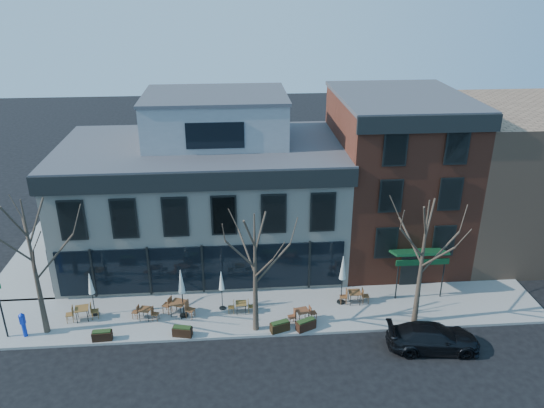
{
  "coord_description": "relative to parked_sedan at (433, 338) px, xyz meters",
  "views": [
    {
      "loc": [
        1.97,
        -28.13,
        18.22
      ],
      "look_at": [
        4.37,
        2.0,
        5.13
      ],
      "focal_mm": 35.0,
      "sensor_mm": 36.0,
      "label": 1
    }
  ],
  "objects": [
    {
      "name": "ground",
      "position": [
        -12.23,
        6.14,
        -0.7
      ],
      "size": [
        120.0,
        120.0,
        0.0
      ],
      "primitive_type": "plane",
      "color": "black",
      "rests_on": "ground"
    },
    {
      "name": "umbrella_0",
      "position": [
        -18.45,
        4.36,
        1.37
      ],
      "size": [
        0.43,
        0.43,
        2.72
      ],
      "color": "black",
      "rests_on": "sidewalk_front"
    },
    {
      "name": "tree_mid",
      "position": [
        -9.22,
        2.23,
        3.09
      ],
      "size": [
        3.5,
        3.55,
        7.04
      ],
      "color": "#382B21",
      "rests_on": "sidewalk_front"
    },
    {
      "name": "parked_sedan",
      "position": [
        0.0,
        0.0,
        0.0
      ],
      "size": [
        4.99,
        2.4,
        1.4
      ],
      "primitive_type": "imported",
      "rotation": [
        0.0,
        0.0,
        1.48
      ],
      "color": "black",
      "rests_on": "ground"
    },
    {
      "name": "tree_corner",
      "position": [
        -20.72,
        2.93,
        3.55
      ],
      "size": [
        3.93,
        3.98,
        7.92
      ],
      "color": "#382B21",
      "rests_on": "sidewalk_front"
    },
    {
      "name": "planter_3",
      "position": [
        -6.47,
        2.0,
        -0.24
      ],
      "size": [
        1.19,
        0.86,
        0.62
      ],
      "color": "black",
      "rests_on": "sidewalk_front"
    },
    {
      "name": "cafe_set_0",
      "position": [
        -19.01,
        3.89,
        -0.06
      ],
      "size": [
        1.87,
        0.85,
        0.96
      ],
      "color": "brown",
      "rests_on": "sidewalk_front"
    },
    {
      "name": "planter_0",
      "position": [
        -17.52,
        1.94,
        -0.26
      ],
      "size": [
        1.07,
        0.47,
        0.59
      ],
      "color": "black",
      "rests_on": "sidewalk_front"
    },
    {
      "name": "cafe_set_5",
      "position": [
        -3.23,
        4.32,
        -0.07
      ],
      "size": [
        1.79,
        0.73,
        0.94
      ],
      "color": "brown",
      "rests_on": "sidewalk_front"
    },
    {
      "name": "call_box",
      "position": [
        -21.77,
        2.62,
        0.24
      ],
      "size": [
        0.3,
        0.3,
        1.49
      ],
      "color": "#0E2DB8",
      "rests_on": "sidewalk_front"
    },
    {
      "name": "umbrella_1",
      "position": [
        -13.32,
        3.79,
        1.59
      ],
      "size": [
        0.49,
        0.49,
        3.04
      ],
      "color": "black",
      "rests_on": "sidewalk_front"
    },
    {
      "name": "sign_pole",
      "position": [
        -22.73,
        2.64,
        1.37
      ],
      "size": [
        0.5,
        0.1,
        3.4
      ],
      "color": "black",
      "rests_on": "sidewalk_front"
    },
    {
      "name": "umbrella_2",
      "position": [
        -11.09,
        4.36,
        1.22
      ],
      "size": [
        0.4,
        0.4,
        2.51
      ],
      "color": "black",
      "rests_on": "sidewalk_front"
    },
    {
      "name": "bg_building",
      "position": [
        10.77,
        12.14,
        4.3
      ],
      "size": [
        12.0,
        12.0,
        10.0
      ],
      "primitive_type": "cube",
      "color": "#8C664C",
      "rests_on": "ground"
    },
    {
      "name": "cafe_set_2",
      "position": [
        -13.6,
        3.92,
        -0.01
      ],
      "size": [
        2.03,
        1.27,
        1.06
      ],
      "color": "brown",
      "rests_on": "sidewalk_front"
    },
    {
      "name": "planter_1",
      "position": [
        -13.24,
        1.95,
        -0.26
      ],
      "size": [
        1.12,
        0.64,
        0.59
      ],
      "color": "black",
      "rests_on": "sidewalk_front"
    },
    {
      "name": "corner_building",
      "position": [
        -12.16,
        11.21,
        4.02
      ],
      "size": [
        18.39,
        10.39,
        11.1
      ],
      "color": "beige",
      "rests_on": "ground"
    },
    {
      "name": "cafe_set_4",
      "position": [
        -6.57,
        2.75,
        -0.09
      ],
      "size": [
        1.75,
        0.82,
        0.9
      ],
      "color": "brown",
      "rests_on": "sidewalk_front"
    },
    {
      "name": "sidewalk_side",
      "position": [
        -23.48,
        12.14,
        -0.63
      ],
      "size": [
        4.5,
        12.0,
        0.15
      ],
      "primitive_type": "cube",
      "color": "gray",
      "rests_on": "ground"
    },
    {
      "name": "tree_right",
      "position": [
        -0.22,
        2.23,
        3.32
      ],
      "size": [
        3.72,
        3.77,
        7.48
      ],
      "color": "#382B21",
      "rests_on": "sidewalk_front"
    },
    {
      "name": "planter_2",
      "position": [
        -7.92,
        1.97,
        -0.25
      ],
      "size": [
        1.14,
        0.74,
        0.59
      ],
      "color": "black",
      "rests_on": "sidewalk_front"
    },
    {
      "name": "cafe_set_3",
      "position": [
        -10.0,
        3.86,
        -0.13
      ],
      "size": [
        1.54,
        0.62,
        0.81
      ],
      "color": "brown",
      "rests_on": "sidewalk_front"
    },
    {
      "name": "umbrella_4",
      "position": [
        -4.01,
        4.43,
        1.68
      ],
      "size": [
        0.5,
        0.5,
        3.16
      ],
      "color": "black",
      "rests_on": "sidewalk_front"
    },
    {
      "name": "cafe_set_1",
      "position": [
        -15.45,
        3.66,
        -0.12
      ],
      "size": [
        1.64,
        0.79,
        0.84
      ],
      "color": "brown",
      "rests_on": "sidewalk_front"
    },
    {
      "name": "sidewalk_front",
      "position": [
        -8.98,
        3.99,
        -0.63
      ],
      "size": [
        33.5,
        4.7,
        0.15
      ],
      "primitive_type": "cube",
      "color": "gray",
      "rests_on": "ground"
    },
    {
      "name": "red_brick_building",
      "position": [
        0.77,
        11.12,
        4.94
      ],
      "size": [
        8.2,
        11.78,
        11.18
      ],
      "color": "brown",
      "rests_on": "ground"
    }
  ]
}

